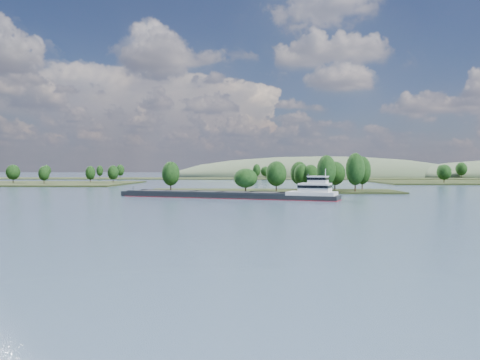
{
  "coord_description": "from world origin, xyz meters",
  "views": [
    {
      "loc": [
        -4.44,
        -7.53,
        9.6
      ],
      "look_at": [
        -10.34,
        130.0,
        6.0
      ],
      "focal_mm": 35.0,
      "sensor_mm": 36.0,
      "label": 1
    }
  ],
  "objects": [
    {
      "name": "ground",
      "position": [
        0.0,
        120.0,
        0.0
      ],
      "size": [
        1800.0,
        1800.0,
        0.0
      ],
      "primitive_type": "plane",
      "color": "#3D526A",
      "rests_on": "ground"
    },
    {
      "name": "tree_island",
      "position": [
        7.19,
        178.91,
        4.57
      ],
      "size": [
        100.0,
        30.74,
        15.85
      ],
      "color": "black",
      "rests_on": "ground"
    },
    {
      "name": "back_shoreline",
      "position": [
        9.88,
        399.86,
        0.7
      ],
      "size": [
        900.0,
        60.0,
        15.47
      ],
      "color": "black",
      "rests_on": "ground"
    },
    {
      "name": "hill_west",
      "position": [
        60.0,
        500.0,
        0.0
      ],
      "size": [
        320.0,
        160.0,
        44.0
      ],
      "primitive_type": "ellipsoid",
      "color": "#404F36",
      "rests_on": "ground"
    },
    {
      "name": "cargo_barge",
      "position": [
        -10.8,
        139.6,
        1.24
      ],
      "size": [
        71.78,
        30.93,
        9.84
      ],
      "color": "black",
      "rests_on": "ground"
    }
  ]
}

